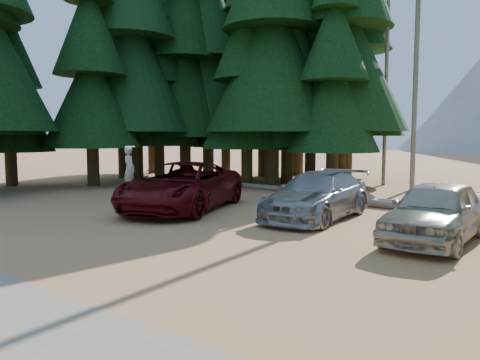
{
  "coord_description": "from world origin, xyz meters",
  "views": [
    {
      "loc": [
        7.95,
        -9.06,
        2.68
      ],
      "look_at": [
        -1.19,
        2.98,
        1.25
      ],
      "focal_mm": 35.0,
      "sensor_mm": 36.0,
      "label": 1
    }
  ],
  "objects": [
    {
      "name": "shrub_right",
      "position": [
        3.3,
        8.96,
        0.26
      ],
      "size": [
        0.94,
        0.94,
        0.52
      ],
      "primitive_type": "ellipsoid",
      "color": "#316C20",
      "rests_on": "ground"
    },
    {
      "name": "forest_belt_north",
      "position": [
        0.0,
        15.0,
        0.0
      ],
      "size": [
        36.0,
        7.0,
        22.0
      ],
      "primitive_type": null,
      "color": "black",
      "rests_on": "ground"
    },
    {
      "name": "shrub_far_left",
      "position": [
        -9.42,
        9.98,
        0.27
      ],
      "size": [
        1.0,
        1.0,
        0.55
      ],
      "primitive_type": "ellipsoid",
      "color": "#316C20",
      "rests_on": "ground"
    },
    {
      "name": "snag_front",
      "position": [
        0.8,
        14.5,
        6.0
      ],
      "size": [
        0.24,
        0.24,
        12.0
      ],
      "primitive_type": "cylinder",
      "color": "#706A5A",
      "rests_on": "ground"
    },
    {
      "name": "silver_minivan_center",
      "position": [
        0.85,
        4.44,
        0.75
      ],
      "size": [
        2.44,
        5.32,
        1.51
      ],
      "primitive_type": "imported",
      "rotation": [
        0.0,
        0.0,
        0.06
      ],
      "color": "#9B9EA2",
      "rests_on": "ground"
    },
    {
      "name": "snag_back",
      "position": [
        -1.2,
        16.0,
        5.0
      ],
      "size": [
        0.2,
        0.2,
        10.0
      ],
      "primitive_type": "cylinder",
      "color": "#706A5A",
      "rests_on": "ground"
    },
    {
      "name": "shrub_edge_west",
      "position": [
        -9.63,
        6.81,
        0.22
      ],
      "size": [
        0.78,
        0.78,
        0.43
      ],
      "primitive_type": "ellipsoid",
      "color": "#316C20",
      "rests_on": "ground"
    },
    {
      "name": "forest_belt_west",
      "position": [
        -15.5,
        4.0,
        0.0
      ],
      "size": [
        6.0,
        22.0,
        22.0
      ],
      "primitive_type": null,
      "color": "black",
      "rests_on": "ground"
    },
    {
      "name": "log_left",
      "position": [
        -5.92,
        10.23,
        0.13
      ],
      "size": [
        3.63,
        0.63,
        0.26
      ],
      "primitive_type": "cylinder",
      "rotation": [
        0.0,
        1.57,
        -0.1
      ],
      "color": "#706A5A",
      "rests_on": "ground"
    },
    {
      "name": "frisbee_player",
      "position": [
        -6.0,
        2.41,
        1.45
      ],
      "size": [
        0.69,
        0.53,
        1.69
      ],
      "rotation": [
        0.0,
        0.0,
        2.9
      ],
      "color": "beige",
      "rests_on": "ground"
    },
    {
      "name": "log_mid",
      "position": [
        0.82,
        7.89,
        0.14
      ],
      "size": [
        3.45,
        0.51,
        0.28
      ],
      "primitive_type": "cylinder",
      "rotation": [
        0.0,
        1.57,
        -0.07
      ],
      "color": "#706A5A",
      "rests_on": "ground"
    },
    {
      "name": "ground",
      "position": [
        0.0,
        0.0,
        0.0
      ],
      "size": [
        160.0,
        160.0,
        0.0
      ],
      "primitive_type": "plane",
      "color": "tan",
      "rests_on": "ground"
    },
    {
      "name": "log_right",
      "position": [
        3.96,
        8.04,
        0.16
      ],
      "size": [
        4.93,
        0.62,
        0.32
      ],
      "primitive_type": "cylinder",
      "rotation": [
        0.0,
        1.57,
        -0.06
      ],
      "color": "#706A5A",
      "rests_on": "ground"
    },
    {
      "name": "shrub_left",
      "position": [
        -5.14,
        6.82,
        0.19
      ],
      "size": [
        0.69,
        0.69,
        0.38
      ],
      "primitive_type": "ellipsoid",
      "color": "#316C20",
      "rests_on": "ground"
    },
    {
      "name": "red_pickup",
      "position": [
        -3.88,
        3.06,
        0.87
      ],
      "size": [
        4.79,
        6.83,
        1.73
      ],
      "primitive_type": "imported",
      "rotation": [
        0.0,
        0.0,
        0.34
      ],
      "color": "#59070E",
      "rests_on": "ground"
    },
    {
      "name": "shrub_center_right",
      "position": [
        -0.09,
        7.23,
        0.31
      ],
      "size": [
        1.12,
        1.12,
        0.61
      ],
      "primitive_type": "ellipsoid",
      "color": "#316C20",
      "rests_on": "ground"
    },
    {
      "name": "shrub_center_left",
      "position": [
        -0.3,
        6.83,
        0.28
      ],
      "size": [
        1.02,
        1.02,
        0.56
      ],
      "primitive_type": "ellipsoid",
      "color": "#316C20",
      "rests_on": "ground"
    },
    {
      "name": "silver_minivan_right",
      "position": [
        4.83,
        3.24,
        0.78
      ],
      "size": [
        1.84,
        4.58,
        1.56
      ],
      "primitive_type": "imported",
      "rotation": [
        0.0,
        0.0,
        -0.0
      ],
      "color": "#B9B3A4",
      "rests_on": "ground"
    }
  ]
}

